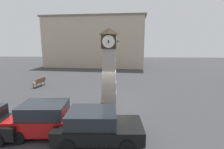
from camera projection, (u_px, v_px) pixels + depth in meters
The scene contains 8 objects.
ground_plane at pixel (111, 102), 13.59m from camera, with size 80.10×80.10×0.00m, color #38383A.
clock_tower at pixel (109, 66), 13.10m from camera, with size 1.40×1.41×5.63m.
bollard_near_tower at pixel (86, 118), 9.62m from camera, with size 0.31×0.31×0.96m.
bollard_mid_row at pixel (103, 110), 10.53m from camera, with size 0.21×0.21×1.12m.
car_near_tower at pixel (49, 119), 8.81m from camera, with size 4.09×2.22×1.64m.
car_by_building at pixel (97, 126), 8.17m from camera, with size 4.14×2.25×1.53m.
bench at pixel (39, 82), 18.30m from camera, with size 0.78×1.66×0.90m.
warehouse_blue_far at pixel (96, 42), 33.82m from camera, with size 19.30×9.85×9.19m.
Camera 1 is at (0.80, -12.92, 4.66)m, focal length 28.00 mm.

